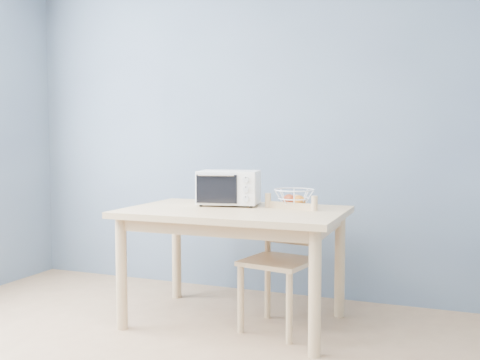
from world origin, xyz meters
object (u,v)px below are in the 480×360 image
at_px(dining_table, 234,224).
at_px(dining_chair, 281,263).
at_px(fruit_basket, 295,198).
at_px(toaster_oven, 227,187).

bearing_deg(dining_table, dining_chair, 0.93).
xyz_separation_m(dining_table, fruit_basket, (0.35, 0.20, 0.16)).
height_order(dining_table, dining_chair, dining_chair).
xyz_separation_m(fruit_basket, dining_chair, (-0.03, -0.20, -0.40)).
height_order(dining_table, toaster_oven, toaster_oven).
bearing_deg(toaster_oven, dining_table, -63.61).
bearing_deg(fruit_basket, toaster_oven, -175.83).
bearing_deg(dining_chair, fruit_basket, 92.21).
bearing_deg(fruit_basket, dining_table, -149.81).
height_order(toaster_oven, dining_chair, toaster_oven).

